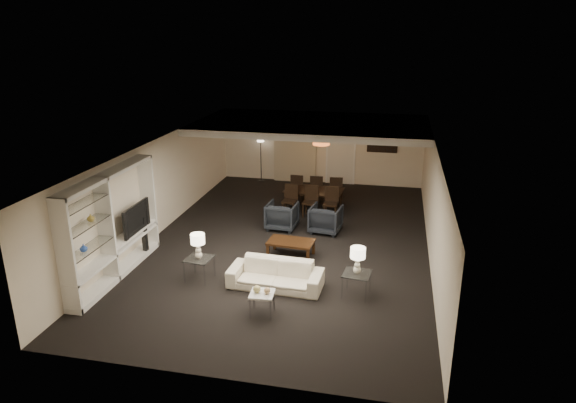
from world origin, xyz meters
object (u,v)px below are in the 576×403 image
(pendant_light, at_px, (321,141))
(chair_fr, at_px, (336,190))
(television, at_px, (132,218))
(vase_amber, at_px, (91,218))
(armchair_right, at_px, (326,219))
(chair_fm, at_px, (317,189))
(armchair_left, at_px, (282,216))
(vase_blue, at_px, (84,248))
(side_table_right, at_px, (356,284))
(floor_lamp, at_px, (261,159))
(table_lamp_left, at_px, (198,246))
(table_lamp_right, at_px, (358,261))
(chair_fl, at_px, (298,187))
(chair_nl, at_px, (290,200))
(coffee_table, at_px, (291,248))
(floor_speaker, at_px, (145,236))
(marble_table, at_px, (262,303))
(sofa, at_px, (275,275))
(chair_nr, at_px, (331,203))
(chair_nm, at_px, (310,202))
(dining_table, at_px, (314,200))
(side_table_left, at_px, (199,269))

(pendant_light, xyz_separation_m, chair_fr, (0.53, -0.23, -1.47))
(television, xyz_separation_m, vase_amber, (-0.03, -1.51, 0.56))
(armchair_right, bearing_deg, pendant_light, -70.66)
(vase_amber, xyz_separation_m, chair_fm, (3.54, 6.61, -1.19))
(armchair_left, xyz_separation_m, vase_amber, (-2.95, -4.23, 1.27))
(vase_blue, bearing_deg, side_table_right, 13.75)
(chair_fm, xyz_separation_m, floor_lamp, (-2.32, 1.93, 0.37))
(table_lamp_left, xyz_separation_m, vase_amber, (-1.85, -0.93, 0.85))
(vase_blue, height_order, floor_lamp, floor_lamp)
(table_lamp_right, bearing_deg, chair_fr, 101.11)
(table_lamp_left, bearing_deg, chair_fl, 79.18)
(vase_blue, distance_m, floor_lamp, 8.98)
(table_lamp_right, xyz_separation_m, chair_nl, (-2.32, 4.38, -0.34))
(coffee_table, distance_m, armchair_left, 1.81)
(vase_blue, distance_m, vase_amber, 0.61)
(floor_speaker, xyz_separation_m, chair_fm, (3.43, 4.75, -0.04))
(marble_table, xyz_separation_m, chair_fm, (-0.02, 6.78, 0.22))
(side_table_right, relative_size, chair_fr, 0.60)
(sofa, xyz_separation_m, chair_nr, (0.58, 4.38, 0.16))
(chair_nm, bearing_deg, marble_table, -83.83)
(table_lamp_left, xyz_separation_m, floor_speaker, (-1.74, 0.93, -0.29))
(dining_table, distance_m, chair_fm, 0.67)
(table_lamp_left, height_order, floor_lamp, floor_lamp)
(chair_fm, bearing_deg, sofa, 88.47)
(chair_nr, bearing_deg, side_table_right, -73.64)
(marble_table, relative_size, floor_lamp, 0.27)
(armchair_right, xyz_separation_m, floor_speaker, (-4.04, -2.37, 0.12))
(marble_table, xyz_separation_m, chair_nr, (0.58, 5.48, 0.22))
(sofa, height_order, chair_nl, chair_nl)
(chair_nm, bearing_deg, pendant_light, 93.31)
(coffee_table, bearing_deg, side_table_left, -136.74)
(table_lamp_left, relative_size, chair_fr, 0.62)
(coffee_table, xyz_separation_m, vase_amber, (-3.55, -2.53, 1.44))
(armchair_right, bearing_deg, chair_fl, -55.37)
(sofa, relative_size, marble_table, 4.37)
(coffee_table, bearing_deg, chair_nm, 90.31)
(armchair_right, distance_m, dining_table, 1.84)
(pendant_light, xyz_separation_m, armchair_right, (0.54, -2.61, -1.55))
(side_table_right, bearing_deg, chair_nl, 117.87)
(vase_blue, bearing_deg, chair_fm, 63.06)
(chair_fl, bearing_deg, chair_fr, -177.49)
(armchair_left, bearing_deg, side_table_left, 75.20)
(table_lamp_right, distance_m, chair_fm, 5.94)
(side_table_right, bearing_deg, chair_fl, 112.18)
(chair_nl, height_order, chair_fm, same)
(sofa, bearing_deg, table_lamp_left, -177.54)
(vase_blue, relative_size, vase_amber, 1.02)
(television, height_order, chair_fm, television)
(chair_fl, bearing_deg, pendant_light, -158.77)
(vase_amber, bearing_deg, floor_lamp, 81.86)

